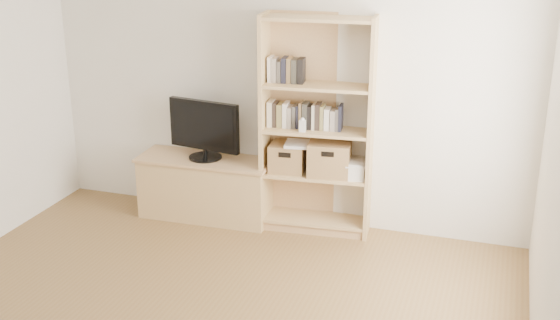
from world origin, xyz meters
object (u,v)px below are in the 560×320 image
at_px(television, 204,129).
at_px(basket_left, 288,158).
at_px(tv_stand, 207,189).
at_px(bookshelf, 317,127).
at_px(basket_right, 330,158).
at_px(laptop, 305,144).
at_px(baby_monitor, 302,126).

height_order(television, basket_left, television).
distance_m(tv_stand, bookshelf, 1.27).
bearing_deg(basket_right, bookshelf, 175.26).
bearing_deg(basket_right, tv_stand, 175.68).
distance_m(tv_stand, basket_right, 1.25).
bearing_deg(tv_stand, laptop, 0.02).
bearing_deg(television, tv_stand, 0.00).
bearing_deg(laptop, baby_monitor, -99.37).
height_order(tv_stand, television, television).
xyz_separation_m(tv_stand, basket_right, (1.17, 0.06, 0.41)).
height_order(baby_monitor, basket_left, baby_monitor).
height_order(bookshelf, basket_left, bookshelf).
bearing_deg(basket_left, bookshelf, 0.92).
distance_m(bookshelf, television, 1.06).
bearing_deg(tv_stand, basket_right, 1.02).
distance_m(basket_right, laptop, 0.25).
relative_size(basket_left, basket_right, 0.85).
distance_m(tv_stand, basket_left, 0.89).
bearing_deg(television, baby_monitor, 5.00).
distance_m(baby_monitor, basket_left, 0.38).
height_order(television, laptop, television).
distance_m(basket_left, laptop, 0.21).
height_order(tv_stand, baby_monitor, baby_monitor).
height_order(television, baby_monitor, television).
height_order(bookshelf, laptop, bookshelf).
relative_size(tv_stand, television, 1.72).
xyz_separation_m(basket_left, laptop, (0.16, 0.01, 0.14)).
xyz_separation_m(television, baby_monitor, (0.96, -0.06, 0.14)).
distance_m(television, baby_monitor, 0.97).
bearing_deg(basket_right, basket_left, 177.86).
relative_size(bookshelf, laptop, 5.58).
relative_size(tv_stand, laptop, 3.51).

